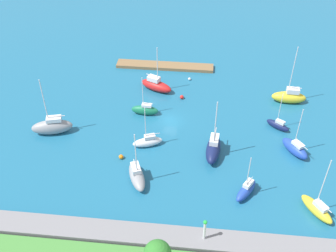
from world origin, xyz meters
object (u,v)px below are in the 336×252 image
(harbor_beacon, at_px, (205,228))
(mooring_buoy_red, at_px, (182,97))
(sailboat_yellow_east_end, at_px, (317,209))
(pier_dock, at_px, (165,66))
(sailboat_red_lone_north, at_px, (156,85))
(mooring_buoy_orange, at_px, (121,157))
(sailboat_yellow_center_basin, at_px, (289,97))
(sailboat_white_lone_south, at_px, (148,141))
(sailboat_blue_by_breakwater, at_px, (246,190))
(sailboat_navy_far_north, at_px, (278,125))
(sailboat_blue_outer_mooring, at_px, (295,148))
(sailboat_gray_near_pier, at_px, (52,126))
(sailboat_navy_inner_mooring, at_px, (213,148))
(sailboat_gray_far_south, at_px, (137,176))
(mooring_buoy_white, at_px, (189,79))
(sailboat_green_west_end, at_px, (145,110))

(harbor_beacon, bearing_deg, mooring_buoy_red, -80.58)
(harbor_beacon, height_order, sailboat_yellow_east_end, sailboat_yellow_east_end)
(pier_dock, bearing_deg, sailboat_red_lone_north, 85.39)
(harbor_beacon, relative_size, sailboat_yellow_east_end, 0.35)
(mooring_buoy_orange, bearing_deg, sailboat_yellow_center_basin, -146.62)
(harbor_beacon, distance_m, sailboat_white_lone_south, 22.39)
(sailboat_blue_by_breakwater, bearing_deg, sailboat_yellow_east_end, 107.07)
(sailboat_navy_far_north, relative_size, mooring_buoy_orange, 9.78)
(sailboat_blue_outer_mooring, height_order, sailboat_gray_near_pier, sailboat_gray_near_pier)
(sailboat_red_lone_north, distance_m, sailboat_gray_near_pier, 23.54)
(mooring_buoy_orange, bearing_deg, pier_dock, -97.27)
(pier_dock, relative_size, sailboat_red_lone_north, 2.21)
(mooring_buoy_red, bearing_deg, pier_dock, -68.21)
(mooring_buoy_red, bearing_deg, harbor_beacon, 99.42)
(pier_dock, relative_size, mooring_buoy_orange, 27.88)
(pier_dock, bearing_deg, sailboat_gray_near_pier, 55.38)
(sailboat_navy_inner_mooring, xyz_separation_m, mooring_buoy_orange, (15.63, 2.70, -1.00))
(sailboat_blue_outer_mooring, bearing_deg, sailboat_yellow_east_end, 150.73)
(sailboat_navy_far_north, bearing_deg, sailboat_red_lone_north, 12.88)
(sailboat_blue_by_breakwater, distance_m, sailboat_gray_near_pier, 36.55)
(pier_dock, xyz_separation_m, sailboat_white_lone_south, (-0.07, 27.50, 0.59))
(mooring_buoy_orange, bearing_deg, sailboat_red_lone_north, -98.44)
(pier_dock, bearing_deg, harbor_beacon, 102.79)
(sailboat_gray_far_south, relative_size, mooring_buoy_orange, 12.48)
(sailboat_yellow_east_end, bearing_deg, mooring_buoy_orange, 40.22)
(sailboat_gray_far_south, bearing_deg, pier_dock, 157.16)
(sailboat_yellow_east_end, bearing_deg, mooring_buoy_white, -3.32)
(sailboat_white_lone_south, xyz_separation_m, sailboat_yellow_east_end, (-27.00, 12.41, 0.09))
(sailboat_yellow_east_end, bearing_deg, sailboat_green_west_end, 18.90)
(pier_dock, xyz_separation_m, sailboat_gray_near_pier, (17.83, 25.83, 1.16))
(pier_dock, bearing_deg, sailboat_yellow_east_end, 124.15)
(sailboat_white_lone_south, xyz_separation_m, mooring_buoy_red, (-4.84, -15.23, -0.54))
(pier_dock, distance_m, sailboat_blue_by_breakwater, 40.89)
(sailboat_navy_far_north, relative_size, sailboat_yellow_east_end, 0.74)
(pier_dock, xyz_separation_m, harbor_beacon, (-10.68, 47.06, 3.08))
(sailboat_red_lone_north, height_order, sailboat_yellow_east_end, sailboat_yellow_east_end)
(sailboat_gray_near_pier, distance_m, mooring_buoy_white, 31.74)
(sailboat_white_lone_south, bearing_deg, mooring_buoy_red, -127.73)
(sailboat_red_lone_north, distance_m, sailboat_white_lone_south, 17.92)
(mooring_buoy_red, bearing_deg, sailboat_red_lone_north, -25.19)
(mooring_buoy_red, bearing_deg, sailboat_navy_inner_mooring, 112.34)
(sailboat_white_lone_south, relative_size, sailboat_navy_far_north, 1.07)
(pier_dock, height_order, sailboat_blue_outer_mooring, sailboat_blue_outer_mooring)
(mooring_buoy_red, relative_size, mooring_buoy_white, 1.32)
(sailboat_blue_by_breakwater, distance_m, sailboat_blue_outer_mooring, 13.70)
(pier_dock, height_order, sailboat_white_lone_south, sailboat_white_lone_south)
(sailboat_navy_inner_mooring, xyz_separation_m, sailboat_white_lone_south, (11.56, -1.13, -0.46))
(sailboat_green_west_end, xyz_separation_m, mooring_buoy_red, (-6.75, -6.04, -0.64))
(sailboat_yellow_center_basin, distance_m, sailboat_blue_outer_mooring, 15.57)
(sailboat_blue_outer_mooring, bearing_deg, sailboat_white_lone_south, 56.40)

